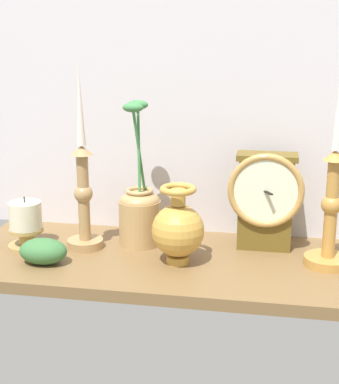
{
  "coord_description": "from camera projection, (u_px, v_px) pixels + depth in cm",
  "views": [
    {
      "loc": [
        13.47,
        -109.82,
        44.16
      ],
      "look_at": [
        -6.45,
        0.0,
        14.0
      ],
      "focal_mm": 53.76,
      "sensor_mm": 36.0,
      "label": 1
    }
  ],
  "objects": [
    {
      "name": "pillar_candle_front",
      "position": [
        26.0,
        223.0,
        1.24
      ],
      "size": [
        8.26,
        8.26,
        11.09
      ],
      "color": "#AA8D4A",
      "rests_on": "ground_plane"
    },
    {
      "name": "ivy_sprig",
      "position": [
        43.0,
        251.0,
        1.15
      ],
      "size": [
        9.83,
        6.88,
        5.2
      ],
      "color": "#3A703B",
      "rests_on": "ground_plane"
    },
    {
      "name": "brass_vase_jar",
      "position": [
        140.0,
        211.0,
        1.25
      ],
      "size": [
        9.19,
        9.19,
        31.41
      ],
      "color": "tan",
      "rests_on": "ground_plane"
    },
    {
      "name": "brass_vase_bulbous",
      "position": [
        178.0,
        229.0,
        1.14
      ],
      "size": [
        10.58,
        10.58,
        16.06
      ],
      "color": "gold",
      "rests_on": "ground_plane"
    },
    {
      "name": "ground_plane",
      "position": [
        200.0,
        264.0,
        1.18
      ],
      "size": [
        100.0,
        36.0,
        2.4
      ],
      "primitive_type": "cube",
      "color": "brown"
    },
    {
      "name": "mantel_clock",
      "position": [
        265.0,
        198.0,
        1.21
      ],
      "size": [
        15.83,
        9.29,
        21.38
      ],
      "color": "brown",
      "rests_on": "ground_plane"
    },
    {
      "name": "back_wall",
      "position": [
        213.0,
        91.0,
        1.27
      ],
      "size": [
        120.0,
        2.0,
        65.0
      ],
      "primitive_type": "cube",
      "color": "silver",
      "rests_on": "ground_plane"
    },
    {
      "name": "candlestick_tall_left",
      "position": [
        331.0,
        208.0,
        1.12
      ],
      "size": [
        9.32,
        9.32,
        41.35
      ],
      "color": "#BA853C",
      "rests_on": "ground_plane"
    },
    {
      "name": "candlestick_tall_center",
      "position": [
        83.0,
        190.0,
        1.22
      ],
      "size": [
        7.78,
        7.78,
        39.43
      ],
      "color": "#A98353",
      "rests_on": "ground_plane"
    }
  ]
}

